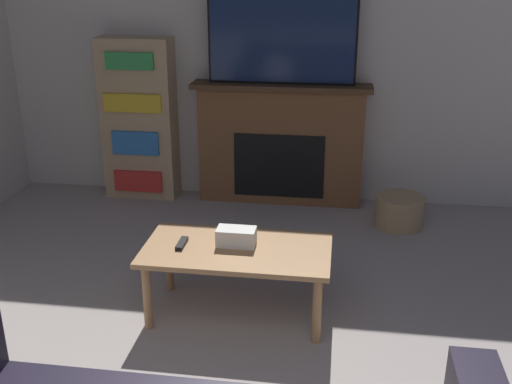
{
  "coord_description": "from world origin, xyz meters",
  "views": [
    {
      "loc": [
        0.48,
        -0.77,
        1.93
      ],
      "look_at": [
        0.01,
        2.49,
        0.66
      ],
      "focal_mm": 42.0,
      "sensor_mm": 36.0,
      "label": 1
    }
  ],
  "objects_px": {
    "bookshelf": "(139,119)",
    "storage_basket": "(399,211)",
    "fireplace": "(281,143)",
    "coffee_table": "(237,256)",
    "tv": "(282,39)"
  },
  "relations": [
    {
      "from": "bookshelf",
      "to": "storage_basket",
      "type": "xyz_separation_m",
      "value": [
        2.18,
        -0.38,
        -0.56
      ]
    },
    {
      "from": "fireplace",
      "to": "storage_basket",
      "type": "bearing_deg",
      "value": -22.36
    },
    {
      "from": "bookshelf",
      "to": "storage_basket",
      "type": "relative_size",
      "value": 3.67
    },
    {
      "from": "storage_basket",
      "to": "coffee_table",
      "type": "bearing_deg",
      "value": -126.06
    },
    {
      "from": "tv",
      "to": "coffee_table",
      "type": "distance_m",
      "value": 2.05
    },
    {
      "from": "coffee_table",
      "to": "storage_basket",
      "type": "bearing_deg",
      "value": 53.94
    },
    {
      "from": "coffee_table",
      "to": "storage_basket",
      "type": "xyz_separation_m",
      "value": [
        1.03,
        1.41,
        -0.25
      ]
    },
    {
      "from": "coffee_table",
      "to": "bookshelf",
      "type": "relative_size",
      "value": 0.78
    },
    {
      "from": "fireplace",
      "to": "storage_basket",
      "type": "distance_m",
      "value": 1.12
    },
    {
      "from": "tv",
      "to": "fireplace",
      "type": "bearing_deg",
      "value": 90.0
    },
    {
      "from": "fireplace",
      "to": "storage_basket",
      "type": "height_order",
      "value": "fireplace"
    },
    {
      "from": "fireplace",
      "to": "bookshelf",
      "type": "relative_size",
      "value": 1.07
    },
    {
      "from": "fireplace",
      "to": "storage_basket",
      "type": "relative_size",
      "value": 3.94
    },
    {
      "from": "fireplace",
      "to": "coffee_table",
      "type": "relative_size",
      "value": 1.38
    },
    {
      "from": "bookshelf",
      "to": "storage_basket",
      "type": "bearing_deg",
      "value": -9.79
    }
  ]
}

